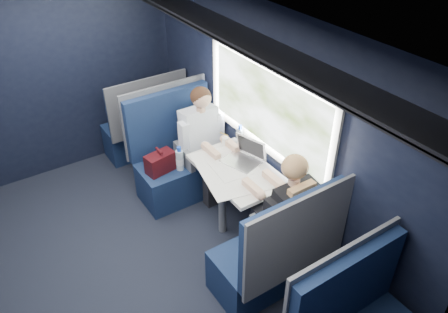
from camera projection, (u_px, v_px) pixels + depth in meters
ground at (147, 265)px, 4.27m from camera, size 2.80×4.20×0.01m
room_shell at (131, 136)px, 3.44m from camera, size 3.00×4.40×2.40m
table at (235, 176)px, 4.36m from camera, size 0.62×1.00×0.74m
seat_bay_near at (178, 160)px, 5.01m from camera, size 1.04×0.62×1.26m
seat_bay_far at (274, 256)px, 3.81m from camera, size 1.04×0.62×1.26m
seat_row_front at (145, 126)px, 5.65m from camera, size 1.04×0.51×1.16m
man at (205, 138)px, 4.84m from camera, size 0.53×0.56×1.32m
woman at (287, 208)px, 3.86m from camera, size 0.53×0.56×1.32m
papers at (230, 170)px, 4.30m from camera, size 0.73×0.93×0.01m
laptop at (246, 155)px, 4.40m from camera, size 0.37×0.42×0.27m
bottle_small at (240, 136)px, 4.63m from camera, size 0.07×0.07×0.24m
cup at (225, 141)px, 4.67m from camera, size 0.07×0.07×0.09m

